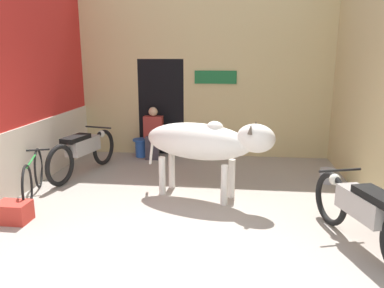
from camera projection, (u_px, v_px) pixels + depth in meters
name	position (u px, v px, depth m)	size (l,w,h in m)	color
ground_plane	(165.00, 269.00, 4.01)	(30.00, 30.00, 0.00)	#9E9389
wall_left_shopfront	(20.00, 76.00, 6.17)	(0.25, 4.74, 3.91)	red
wall_back_with_doorway	(192.00, 79.00, 8.44)	(5.52, 0.93, 3.91)	#D1BC84
wall_right_with_door	(383.00, 77.00, 5.49)	(0.22, 4.74, 3.91)	#D1BC84
cow	(205.00, 142.00, 5.84)	(2.16, 1.13, 1.30)	silver
motorcycle_near	(364.00, 211.00, 4.33)	(0.79, 2.01, 0.82)	black
motorcycle_far	(83.00, 150.00, 7.10)	(0.67, 2.09, 0.83)	black
bicycle	(33.00, 176.00, 5.95)	(0.66, 1.60, 0.70)	black
shopkeeper_seated	(153.00, 132.00, 8.19)	(0.41, 0.33, 1.13)	#3D3842
plastic_stool	(141.00, 147.00, 8.39)	(0.36, 0.36, 0.41)	#2856B2
crate	(13.00, 212.00, 5.12)	(0.44, 0.32, 0.28)	red
bucket	(327.00, 176.00, 6.69)	(0.26, 0.26, 0.26)	#A8A8B2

